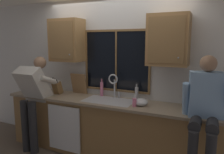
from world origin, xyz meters
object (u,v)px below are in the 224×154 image
Objects in this scene: soap_dispenser at (134,102)px; bottle_tall_clear at (102,89)px; mixing_bowl at (141,102)px; person_standing at (33,94)px; person_sitting_on_counter at (205,104)px; bottle_green_glass at (137,93)px; cutting_board at (79,84)px; knife_block at (57,88)px.

bottle_tall_clear is (-0.71, 0.35, 0.06)m from soap_dispenser.
person_standing is at bearing -170.62° from mixing_bowl.
soap_dispenser reaches higher than mixing_bowl.
person_sitting_on_counter reaches higher than person_standing.
person_sitting_on_counter is 4.50× the size of bottle_green_glass.
mixing_bowl is at bearing -11.44° from cutting_board.
bottle_green_glass is 0.63m from bottle_tall_clear.
person_standing is 0.78m from cutting_board.
person_sitting_on_counter is at bearing -6.93° from knife_block.
bottle_tall_clear reaches higher than bottle_green_glass.
mixing_bowl is 0.68× the size of bottle_tall_clear.
person_sitting_on_counter is 5.99× the size of mixing_bowl.
person_standing is at bearing -151.30° from bottle_tall_clear.
knife_block is (-2.43, 0.29, -0.08)m from person_sitting_on_counter.
soap_dispenser is (1.16, -0.34, -0.11)m from cutting_board.
knife_block is 0.88× the size of cutting_board.
cutting_board is 0.46m from bottle_tall_clear.
bottle_green_glass reaches higher than mixing_bowl.
soap_dispenser is (-0.06, -0.09, 0.02)m from mixing_bowl.
bottle_green_glass is (-0.14, 0.23, 0.07)m from mixing_bowl.
bottle_tall_clear is (-0.77, 0.26, 0.08)m from mixing_bowl.
cutting_board is at bearing 163.64° from soap_dispenser.
soap_dispenser is at bearing 6.68° from person_standing.
person_standing is 1.80m from mixing_bowl.
cutting_board is 1.26m from mixing_bowl.
bottle_tall_clear is at bearing 177.58° from bottle_green_glass.
bottle_green_glass is (1.64, 0.52, 0.07)m from person_standing.
cutting_board reaches higher than bottle_tall_clear.
bottle_green_glass is 0.91× the size of bottle_tall_clear.
knife_block is 1.53× the size of mixing_bowl.
soap_dispenser is 0.34m from bottle_green_glass.
cutting_board reaches higher than bottle_green_glass.
bottle_tall_clear is (0.78, 0.20, 0.02)m from knife_block.
mixing_bowl is (-0.87, 0.23, -0.14)m from person_sitting_on_counter.
person_standing is 5.15× the size of bottle_tall_clear.
soap_dispenser is (-0.93, 0.14, -0.12)m from person_sitting_on_counter.
soap_dispenser is at bearing -76.61° from bottle_green_glass.
bottle_green_glass is at bearing 17.72° from person_standing.
person_standing is at bearing -173.32° from soap_dispenser.
person_sitting_on_counter reaches higher than soap_dispenser.
person_standing reaches higher than bottle_tall_clear.
mixing_bowl is (1.56, -0.06, -0.06)m from knife_block.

